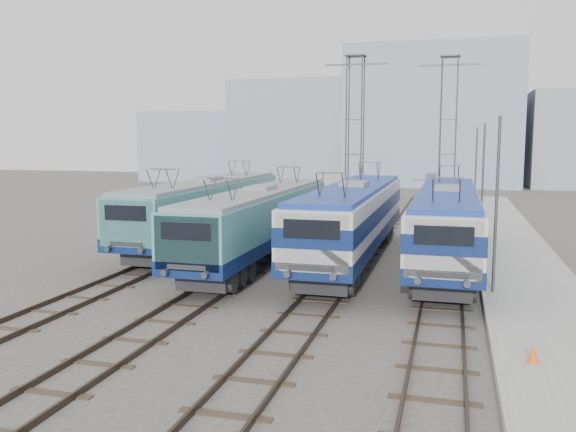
# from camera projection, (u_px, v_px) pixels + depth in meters

# --- Properties ---
(ground) EXTENTS (160.00, 160.00, 0.00)m
(ground) POSITION_uv_depth(u_px,v_px,m) (264.00, 297.00, 23.76)
(ground) COLOR #514C47
(platform) EXTENTS (4.00, 70.00, 0.30)m
(platform) POSITION_uv_depth(u_px,v_px,m) (521.00, 267.00, 28.74)
(platform) COLOR #9E9E99
(platform) RESTS_ON ground
(locomotive_far_left) EXTENTS (2.90, 18.35, 3.45)m
(locomotive_far_left) POSITION_uv_depth(u_px,v_px,m) (206.00, 206.00, 35.16)
(locomotive_far_left) COLOR #0D1F53
(locomotive_far_left) RESTS_ON ground
(locomotive_center_left) EXTENTS (2.81, 17.72, 3.33)m
(locomotive_center_left) POSITION_uv_depth(u_px,v_px,m) (260.00, 218.00, 30.28)
(locomotive_center_left) COLOR #0D1F53
(locomotive_center_left) RESTS_ON ground
(locomotive_center_right) EXTENTS (2.97, 18.76, 3.53)m
(locomotive_center_right) POSITION_uv_depth(u_px,v_px,m) (353.00, 215.00, 30.23)
(locomotive_center_right) COLOR #0D1F53
(locomotive_center_right) RESTS_ON ground
(locomotive_far_right) EXTENTS (2.88, 18.23, 3.43)m
(locomotive_far_right) POSITION_uv_depth(u_px,v_px,m) (447.00, 219.00, 29.10)
(locomotive_far_right) COLOR #0D1F53
(locomotive_far_right) RESTS_ON ground
(catenary_tower_west) EXTENTS (4.50, 1.20, 12.00)m
(catenary_tower_west) POSITION_uv_depth(u_px,v_px,m) (355.00, 132.00, 43.98)
(catenary_tower_west) COLOR #3F4247
(catenary_tower_west) RESTS_ON ground
(catenary_tower_east) EXTENTS (4.50, 1.20, 12.00)m
(catenary_tower_east) POSITION_uv_depth(u_px,v_px,m) (448.00, 132.00, 44.20)
(catenary_tower_east) COLOR #3F4247
(catenary_tower_east) RESTS_ON ground
(mast_front) EXTENTS (0.12, 0.12, 7.00)m
(mast_front) POSITION_uv_depth(u_px,v_px,m) (496.00, 209.00, 22.99)
(mast_front) COLOR #3F4247
(mast_front) RESTS_ON ground
(mast_mid) EXTENTS (0.12, 0.12, 7.00)m
(mast_mid) POSITION_uv_depth(u_px,v_px,m) (482.00, 186.00, 34.47)
(mast_mid) COLOR #3F4247
(mast_mid) RESTS_ON ground
(mast_rear) EXTENTS (0.12, 0.12, 7.00)m
(mast_rear) POSITION_uv_depth(u_px,v_px,m) (476.00, 174.00, 45.96)
(mast_rear) COLOR #3F4247
(mast_rear) RESTS_ON ground
(safety_cone) EXTENTS (0.29, 0.29, 0.49)m
(safety_cone) POSITION_uv_depth(u_px,v_px,m) (533.00, 354.00, 15.98)
(safety_cone) COLOR orange
(safety_cone) RESTS_ON platform
(building_west) EXTENTS (18.00, 12.00, 14.00)m
(building_west) POSITION_uv_depth(u_px,v_px,m) (301.00, 132.00, 85.87)
(building_west) COLOR #8D959D
(building_west) RESTS_ON ground
(building_center) EXTENTS (22.00, 14.00, 18.00)m
(building_center) POSITION_uv_depth(u_px,v_px,m) (432.00, 117.00, 80.92)
(building_center) COLOR #8D9AAD
(building_center) RESTS_ON ground
(building_far_west) EXTENTS (14.00, 10.00, 10.00)m
(building_far_west) POSITION_uv_depth(u_px,v_px,m) (196.00, 146.00, 90.29)
(building_far_west) COLOR #8D9AAD
(building_far_west) RESTS_ON ground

